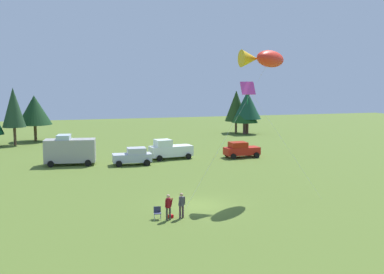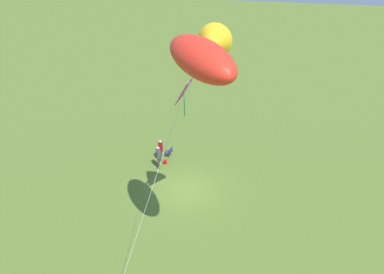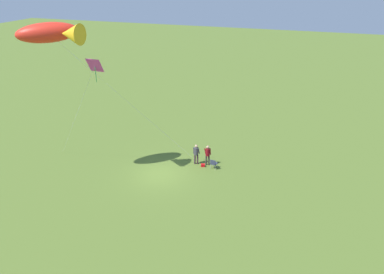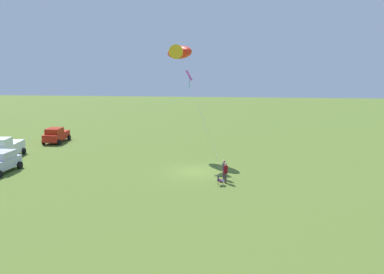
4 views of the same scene
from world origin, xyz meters
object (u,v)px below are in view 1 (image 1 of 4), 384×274
at_px(truck_white_pickup, 170,150).
at_px(kite_large_fish, 265,59).
at_px(folding_chair, 157,212).
at_px(backpack_on_grass, 171,216).
at_px(kite_diamond_rainbow, 249,91).
at_px(car_red_sedan, 241,150).
at_px(person_kite_flyer, 181,203).
at_px(car_silver_compact, 133,156).
at_px(person_spectator, 168,205).
at_px(van_motorhome_grey, 70,150).

xyz_separation_m(truck_white_pickup, kite_large_fish, (3.52, -17.88, 9.82)).
distance_m(folding_chair, backpack_on_grass, 0.98).
bearing_deg(kite_diamond_rainbow, car_red_sedan, 68.63).
bearing_deg(kite_large_fish, folding_chair, -154.88).
bearing_deg(person_kite_flyer, car_red_sedan, 129.55).
xyz_separation_m(car_silver_compact, truck_white_pickup, (4.77, 2.56, 0.15)).
distance_m(car_silver_compact, kite_large_fish, 20.07).
height_order(backpack_on_grass, kite_large_fish, kite_large_fish).
bearing_deg(car_silver_compact, car_red_sedan, 6.92).
xyz_separation_m(person_kite_flyer, backpack_on_grass, (-0.68, 0.27, -0.91)).
distance_m(person_kite_flyer, car_silver_compact, 20.32).
xyz_separation_m(person_kite_flyer, kite_large_fish, (8.38, 5.00, 9.90)).
bearing_deg(backpack_on_grass, car_red_sedan, 56.37).
distance_m(person_spectator, kite_diamond_rainbow, 11.10).
bearing_deg(person_kite_flyer, person_spectator, -99.87).
distance_m(van_motorhome_grey, car_silver_compact, 6.96).
bearing_deg(folding_chair, kite_large_fish, 123.67).
relative_size(folding_chair, backpack_on_grass, 2.56).
bearing_deg(kite_diamond_rainbow, truck_white_pickup, 94.63).
bearing_deg(truck_white_pickup, backpack_on_grass, 69.93).
bearing_deg(backpack_on_grass, car_silver_compact, 87.81).
xyz_separation_m(van_motorhome_grey, kite_diamond_rainbow, (12.96, -18.67, 6.78)).
height_order(person_spectator, kite_large_fish, kite_large_fish).
relative_size(truck_white_pickup, kite_diamond_rainbow, 0.57).
relative_size(car_silver_compact, kite_large_fish, 0.37).
bearing_deg(person_spectator, kite_diamond_rainbow, 107.14).
bearing_deg(van_motorhome_grey, folding_chair, 110.79).
relative_size(person_spectator, kite_large_fish, 0.15).
distance_m(car_silver_compact, kite_diamond_rainbow, 19.33).
xyz_separation_m(person_kite_flyer, car_silver_compact, (0.09, 20.32, -0.07)).
bearing_deg(car_silver_compact, van_motorhome_grey, 165.71).
height_order(person_kite_flyer, van_motorhome_grey, van_motorhome_grey).
xyz_separation_m(van_motorhome_grey, car_red_sedan, (19.88, -0.98, -0.69)).
height_order(backpack_on_grass, car_red_sedan, car_red_sedan).
relative_size(person_kite_flyer, folding_chair, 2.12).
bearing_deg(car_red_sedan, folding_chair, 53.27).
bearing_deg(person_spectator, truck_white_pickup, 155.76).
bearing_deg(car_silver_compact, person_kite_flyer, -87.75).
height_order(truck_white_pickup, car_red_sedan, truck_white_pickup).
relative_size(folding_chair, person_spectator, 0.47).
bearing_deg(van_motorhome_grey, person_kite_flyer, 114.41).
distance_m(person_spectator, car_silver_compact, 20.49).
distance_m(person_kite_flyer, car_red_sedan, 25.17).
relative_size(person_kite_flyer, van_motorhome_grey, 0.31).
bearing_deg(truck_white_pickup, person_kite_flyer, 71.69).
relative_size(backpack_on_grass, kite_large_fish, 0.03).
bearing_deg(person_spectator, car_red_sedan, 136.29).
bearing_deg(kite_large_fish, car_silver_compact, 118.41).
distance_m(folding_chair, van_motorhome_grey, 22.57).
distance_m(folding_chair, truck_white_pickup, 23.46).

